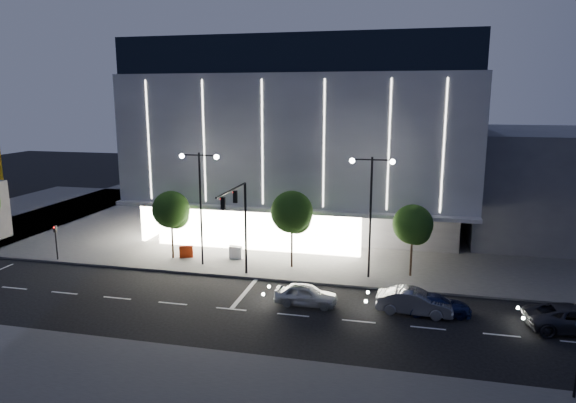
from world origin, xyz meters
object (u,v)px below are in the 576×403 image
(tree_mid, at_px, (292,214))
(barrier_d, at_px, (236,252))
(traffic_mast, at_px, (239,214))
(street_lamp_west, at_px, (200,192))
(barrier_c, at_px, (186,251))
(car_second, at_px, (415,302))
(ped_signal_far, at_px, (56,239))
(car_lead, at_px, (306,295))
(car_fourth, at_px, (574,319))
(tree_left, at_px, (172,212))
(tree_right, at_px, (413,227))
(street_lamp_east, at_px, (371,199))
(barrier_b, at_px, (236,253))
(car_third, at_px, (436,305))

(tree_mid, distance_m, barrier_d, 6.35)
(traffic_mast, height_order, street_lamp_west, street_lamp_west)
(barrier_d, bearing_deg, tree_mid, -2.63)
(traffic_mast, relative_size, barrier_c, 6.43)
(car_second, bearing_deg, ped_signal_far, 85.97)
(street_lamp_west, distance_m, car_second, 17.92)
(car_lead, distance_m, car_fourth, 15.61)
(car_fourth, xyz_separation_m, barrier_d, (-23.06, 8.24, -0.10))
(ped_signal_far, distance_m, tree_left, 9.61)
(street_lamp_west, relative_size, tree_right, 1.63)
(car_lead, bearing_deg, traffic_mast, 61.34)
(street_lamp_east, xyz_separation_m, tree_mid, (-5.97, 1.02, -1.62))
(traffic_mast, xyz_separation_m, ped_signal_far, (-16.00, 1.16, -3.14))
(street_lamp_east, height_order, barrier_d, street_lamp_east)
(ped_signal_far, relative_size, car_second, 0.65)
(tree_mid, bearing_deg, barrier_d, 166.17)
(street_lamp_east, height_order, barrier_b, street_lamp_east)
(tree_left, relative_size, tree_right, 1.04)
(traffic_mast, distance_m, street_lamp_east, 9.43)
(car_second, relative_size, car_fourth, 0.86)
(barrier_b, bearing_deg, tree_mid, -7.22)
(traffic_mast, height_order, tree_mid, traffic_mast)
(car_lead, distance_m, barrier_b, 10.64)
(car_third, bearing_deg, barrier_d, 58.08)
(tree_right, height_order, car_second, tree_right)
(tree_mid, relative_size, car_lead, 1.52)
(street_lamp_east, xyz_separation_m, car_fourth, (12.07, -5.98, -5.21))
(traffic_mast, distance_m, tree_mid, 4.82)
(traffic_mast, distance_m, tree_left, 7.95)
(car_fourth, bearing_deg, barrier_c, 67.54)
(car_second, relative_size, barrier_b, 4.20)
(barrier_d, bearing_deg, tree_right, 6.16)
(car_fourth, relative_size, barrier_c, 4.88)
(tree_mid, xyz_separation_m, car_third, (10.47, -6.38, -3.72))
(traffic_mast, xyz_separation_m, tree_left, (-6.97, 3.68, -0.99))
(ped_signal_far, xyz_separation_m, tree_left, (9.03, 2.52, 2.15))
(tree_left, distance_m, car_second, 20.55)
(tree_mid, xyz_separation_m, barrier_c, (-9.02, 0.33, -3.68))
(tree_mid, distance_m, tree_right, 9.01)
(car_second, xyz_separation_m, car_third, (1.28, 0.19, -0.14))
(tree_right, bearing_deg, car_lead, -134.11)
(ped_signal_far, xyz_separation_m, car_third, (29.50, -3.86, -1.27))
(car_fourth, bearing_deg, barrier_b, 63.70)
(car_fourth, bearing_deg, traffic_mast, 73.74)
(street_lamp_west, xyz_separation_m, car_second, (16.22, -5.56, -5.20))
(street_lamp_east, height_order, ped_signal_far, street_lamp_east)
(traffic_mast, relative_size, ped_signal_far, 2.36)
(street_lamp_west, xyz_separation_m, car_third, (17.50, -5.36, -5.34))
(car_lead, height_order, car_third, car_lead)
(street_lamp_east, bearing_deg, car_second, -59.90)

